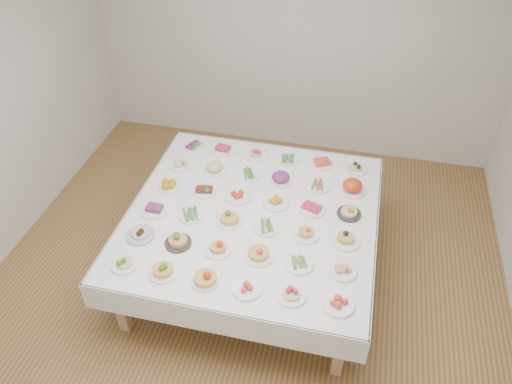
% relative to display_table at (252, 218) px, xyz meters
% --- Properties ---
extents(room_envelope, '(5.02, 5.02, 2.81)m').
position_rel_display_table_xyz_m(room_envelope, '(-0.02, -0.20, 1.15)').
color(room_envelope, olive).
rests_on(room_envelope, ground).
extents(display_table, '(2.27, 2.27, 0.75)m').
position_rel_display_table_xyz_m(display_table, '(0.00, 0.00, 0.00)').
color(display_table, white).
rests_on(display_table, ground).
extents(dish_0, '(0.21, 0.21, 0.11)m').
position_rel_display_table_xyz_m(dish_0, '(-0.86, -0.86, 0.11)').
color(dish_0, white).
rests_on(dish_0, display_table).
extents(dish_1, '(0.23, 0.23, 0.14)m').
position_rel_display_table_xyz_m(dish_1, '(-0.52, -0.87, 0.13)').
color(dish_1, white).
rests_on(dish_1, display_table).
extents(dish_2, '(0.23, 0.22, 0.14)m').
position_rel_display_table_xyz_m(dish_2, '(-0.17, -0.87, 0.13)').
color(dish_2, white).
rests_on(dish_2, display_table).
extents(dish_3, '(0.23, 0.23, 0.09)m').
position_rel_display_table_xyz_m(dish_3, '(0.17, -0.87, 0.10)').
color(dish_3, white).
rests_on(dish_3, display_table).
extents(dish_4, '(0.22, 0.22, 0.11)m').
position_rel_display_table_xyz_m(dish_4, '(0.52, -0.86, 0.12)').
color(dish_4, white).
rests_on(dish_4, display_table).
extents(dish_5, '(0.24, 0.24, 0.10)m').
position_rel_display_table_xyz_m(dish_5, '(0.87, -0.86, 0.11)').
color(dish_5, white).
rests_on(dish_5, display_table).
extents(dish_6, '(0.25, 0.25, 0.13)m').
position_rel_display_table_xyz_m(dish_6, '(-0.87, -0.51, 0.13)').
color(dish_6, '#4C66B2').
rests_on(dish_6, display_table).
extents(dish_7, '(0.23, 0.23, 0.13)m').
position_rel_display_table_xyz_m(dish_7, '(-0.52, -0.53, 0.13)').
color(dish_7, '#2C2A27').
rests_on(dish_7, display_table).
extents(dish_8, '(0.22, 0.22, 0.12)m').
position_rel_display_table_xyz_m(dish_8, '(-0.17, -0.53, 0.12)').
color(dish_8, white).
rests_on(dish_8, display_table).
extents(dish_9, '(0.25, 0.25, 0.15)m').
position_rel_display_table_xyz_m(dish_9, '(0.18, -0.51, 0.13)').
color(dish_9, white).
rests_on(dish_9, display_table).
extents(dish_10, '(0.24, 0.24, 0.05)m').
position_rel_display_table_xyz_m(dish_10, '(0.52, -0.52, 0.08)').
color(dish_10, white).
rests_on(dish_10, display_table).
extents(dish_11, '(0.23, 0.23, 0.09)m').
position_rel_display_table_xyz_m(dish_11, '(0.87, -0.52, 0.10)').
color(dish_11, white).
rests_on(dish_11, display_table).
extents(dish_12, '(0.25, 0.25, 0.10)m').
position_rel_display_table_xyz_m(dish_12, '(-0.88, -0.18, 0.11)').
color(dish_12, white).
rests_on(dish_12, display_table).
extents(dish_13, '(0.25, 0.23, 0.06)m').
position_rel_display_table_xyz_m(dish_13, '(-0.53, -0.17, 0.09)').
color(dish_13, white).
rests_on(dish_13, display_table).
extents(dish_14, '(0.24, 0.23, 0.14)m').
position_rel_display_table_xyz_m(dish_14, '(-0.17, -0.17, 0.13)').
color(dish_14, white).
rests_on(dish_14, display_table).
extents(dish_15, '(0.26, 0.24, 0.06)m').
position_rel_display_table_xyz_m(dish_15, '(0.17, -0.16, 0.09)').
color(dish_15, white).
rests_on(dish_15, display_table).
extents(dish_16, '(0.23, 0.23, 0.12)m').
position_rel_display_table_xyz_m(dish_16, '(0.52, -0.18, 0.11)').
color(dish_16, white).
rests_on(dish_16, display_table).
extents(dish_17, '(0.25, 0.25, 0.13)m').
position_rel_display_table_xyz_m(dish_17, '(0.86, -0.17, 0.12)').
color(dish_17, white).
rests_on(dish_17, display_table).
extents(dish_18, '(0.23, 0.23, 0.11)m').
position_rel_display_table_xyz_m(dish_18, '(-0.86, 0.17, 0.12)').
color(dish_18, white).
rests_on(dish_18, display_table).
extents(dish_19, '(0.22, 0.22, 0.10)m').
position_rel_display_table_xyz_m(dish_19, '(-0.51, 0.18, 0.11)').
color(dish_19, white).
rests_on(dish_19, display_table).
extents(dish_20, '(0.24, 0.24, 0.10)m').
position_rel_display_table_xyz_m(dish_20, '(-0.18, 0.18, 0.11)').
color(dish_20, white).
rests_on(dish_20, display_table).
extents(dish_21, '(0.24, 0.24, 0.09)m').
position_rel_display_table_xyz_m(dish_21, '(0.18, 0.17, 0.10)').
color(dish_21, white).
rests_on(dish_21, display_table).
extents(dish_22, '(0.24, 0.24, 0.11)m').
position_rel_display_table_xyz_m(dish_22, '(0.52, 0.16, 0.11)').
color(dish_22, white).
rests_on(dish_22, display_table).
extents(dish_23, '(0.22, 0.22, 0.12)m').
position_rel_display_table_xyz_m(dish_23, '(0.86, 0.18, 0.12)').
color(dish_23, '#2C2A27').
rests_on(dish_23, display_table).
extents(dish_24, '(0.23, 0.23, 0.09)m').
position_rel_display_table_xyz_m(dish_24, '(-0.87, 0.52, 0.10)').
color(dish_24, white).
rests_on(dish_24, display_table).
extents(dish_25, '(0.22, 0.22, 0.12)m').
position_rel_display_table_xyz_m(dish_25, '(-0.52, 0.52, 0.12)').
color(dish_25, white).
rests_on(dish_25, display_table).
extents(dish_26, '(0.23, 0.23, 0.05)m').
position_rel_display_table_xyz_m(dish_26, '(-0.17, 0.53, 0.09)').
color(dish_26, white).
rests_on(dish_26, display_table).
extents(dish_27, '(0.24, 0.24, 0.13)m').
position_rel_display_table_xyz_m(dish_27, '(0.16, 0.51, 0.13)').
color(dish_27, white).
rests_on(dish_27, display_table).
extents(dish_28, '(0.25, 0.25, 0.06)m').
position_rel_display_table_xyz_m(dish_28, '(0.53, 0.52, 0.09)').
color(dish_28, white).
rests_on(dish_28, display_table).
extents(dish_29, '(0.25, 0.25, 0.15)m').
position_rel_display_table_xyz_m(dish_29, '(0.86, 0.52, 0.13)').
color(dish_29, white).
rests_on(dish_29, display_table).
extents(dish_30, '(0.23, 0.22, 0.06)m').
position_rel_display_table_xyz_m(dish_30, '(-0.86, 0.88, 0.09)').
color(dish_30, white).
rests_on(dish_30, display_table).
extents(dish_31, '(0.25, 0.25, 0.11)m').
position_rel_display_table_xyz_m(dish_31, '(-0.53, 0.88, 0.11)').
color(dish_31, white).
rests_on(dish_31, display_table).
extents(dish_32, '(0.25, 0.25, 0.12)m').
position_rel_display_table_xyz_m(dish_32, '(-0.17, 0.87, 0.12)').
color(dish_32, white).
rests_on(dish_32, display_table).
extents(dish_33, '(0.23, 0.23, 0.05)m').
position_rel_display_table_xyz_m(dish_33, '(0.17, 0.87, 0.09)').
color(dish_33, white).
rests_on(dish_33, display_table).
extents(dish_34, '(0.22, 0.22, 0.10)m').
position_rel_display_table_xyz_m(dish_34, '(0.52, 0.87, 0.11)').
color(dish_34, white).
rests_on(dish_34, display_table).
extents(dish_35, '(0.24, 0.24, 0.12)m').
position_rel_display_table_xyz_m(dish_35, '(0.86, 0.87, 0.12)').
color(dish_35, white).
rests_on(dish_35, display_table).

